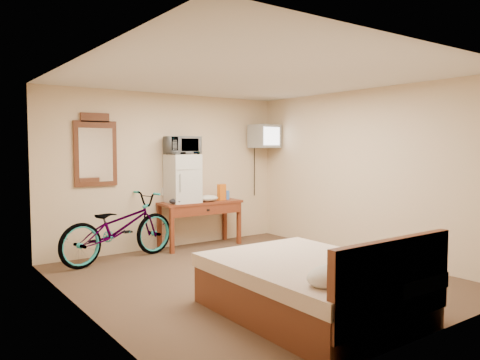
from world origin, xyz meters
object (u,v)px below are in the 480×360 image
(desk, at_px, (201,209))
(mini_fridge, at_px, (183,178))
(microwave, at_px, (182,145))
(blue_cup, at_px, (227,195))
(crt_television, at_px, (264,136))
(wall_mirror, at_px, (96,151))
(bed, at_px, (315,286))
(bicycle, at_px, (119,227))

(desk, height_order, mini_fridge, mini_fridge)
(mini_fridge, height_order, microwave, microwave)
(blue_cup, distance_m, crt_television, 1.31)
(mini_fridge, height_order, blue_cup, mini_fridge)
(blue_cup, xyz_separation_m, wall_mirror, (-2.15, 0.27, 0.76))
(microwave, bearing_deg, mini_fridge, -120.26)
(mini_fridge, xyz_separation_m, bed, (-0.45, -3.42, -0.84))
(blue_cup, bearing_deg, bed, -110.80)
(blue_cup, bearing_deg, microwave, 176.78)
(crt_television, bearing_deg, wall_mirror, 175.20)
(crt_television, xyz_separation_m, bicycle, (-2.81, -0.15, -1.35))
(desk, distance_m, wall_mirror, 1.92)
(desk, bearing_deg, blue_cup, -0.17)
(blue_cup, relative_size, wall_mirror, 0.14)
(mini_fridge, xyz_separation_m, crt_television, (1.67, -0.02, 0.70))
(microwave, xyz_separation_m, bed, (-0.45, -3.42, -1.37))
(mini_fridge, bearing_deg, bicycle, -171.24)
(mini_fridge, bearing_deg, wall_mirror, 170.22)
(microwave, relative_size, crt_television, 0.87)
(blue_cup, bearing_deg, bicycle, -176.23)
(desk, relative_size, crt_television, 2.33)
(mini_fridge, relative_size, bicycle, 0.42)
(blue_cup, relative_size, crt_television, 0.25)
(mini_fridge, height_order, bicycle, mini_fridge)
(desk, relative_size, mini_fridge, 1.80)
(desk, height_order, blue_cup, blue_cup)
(microwave, distance_m, blue_cup, 1.18)
(crt_television, bearing_deg, bed, -121.93)
(mini_fridge, xyz_separation_m, microwave, (0.00, 0.00, 0.53))
(mini_fridge, xyz_separation_m, bicycle, (-1.15, -0.18, -0.65))
(mini_fridge, relative_size, blue_cup, 5.13)
(bicycle, bearing_deg, bed, -179.57)
(microwave, bearing_deg, bed, -94.08)
(blue_cup, height_order, bicycle, bicycle)
(desk, xyz_separation_m, wall_mirror, (-1.64, 0.27, 0.95))
(bed, bearing_deg, bicycle, 102.13)
(bed, bearing_deg, wall_mirror, 103.45)
(bed, bearing_deg, mini_fridge, 82.49)
(microwave, xyz_separation_m, crt_television, (1.67, -0.02, 0.17))
(mini_fridge, bearing_deg, crt_television, -0.80)
(microwave, height_order, blue_cup, microwave)
(wall_mirror, bearing_deg, blue_cup, -7.27)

